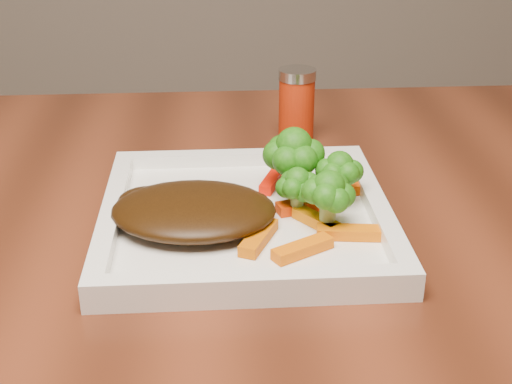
{
  "coord_description": "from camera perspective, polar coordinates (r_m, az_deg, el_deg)",
  "views": [
    {
      "loc": [
        -0.18,
        -0.69,
        1.08
      ],
      "look_at": [
        -0.15,
        -0.09,
        0.79
      ],
      "focal_mm": 50.0,
      "sensor_mm": 36.0,
      "label": 1
    }
  ],
  "objects": [
    {
      "name": "plate",
      "position": [
        0.68,
        -0.84,
        -2.38
      ],
      "size": [
        0.27,
        0.27,
        0.01
      ],
      "primitive_type": "cube",
      "color": "white",
      "rests_on": "dining_table"
    },
    {
      "name": "carrot_4",
      "position": [
        0.73,
        1.23,
        0.83
      ],
      "size": [
        0.03,
        0.05,
        0.01
      ],
      "primitive_type": "cube",
      "rotation": [
        0.0,
        0.0,
        1.2
      ],
      "color": "#F41703",
      "rests_on": "plate"
    },
    {
      "name": "carrot_5",
      "position": [
        0.66,
        4.81,
        -2.25
      ],
      "size": [
        0.04,
        0.05,
        0.01
      ],
      "primitive_type": "cube",
      "rotation": [
        0.0,
        0.0,
        -0.92
      ],
      "color": "orange",
      "rests_on": "plate"
    },
    {
      "name": "broccoli_1",
      "position": [
        0.69,
        6.66,
        1.46
      ],
      "size": [
        0.06,
        0.06,
        0.06
      ],
      "primitive_type": null,
      "rotation": [
        0.0,
        0.0,
        0.29
      ],
      "color": "#287012",
      "rests_on": "plate"
    },
    {
      "name": "carrot_6",
      "position": [
        0.69,
        4.14,
        -1.03
      ],
      "size": [
        0.06,
        0.03,
        0.01
      ],
      "primitive_type": "cube",
      "rotation": [
        0.0,
        0.0,
        0.29
      ],
      "color": "red",
      "rests_on": "plate"
    },
    {
      "name": "spice_shaker",
      "position": [
        0.87,
        3.26,
        6.86
      ],
      "size": [
        0.04,
        0.04,
        0.09
      ],
      "primitive_type": "cylinder",
      "rotation": [
        0.0,
        0.0,
        -0.02
      ],
      "color": "#AE2509",
      "rests_on": "dining_table"
    },
    {
      "name": "broccoli_3",
      "position": [
        0.67,
        3.32,
        0.56
      ],
      "size": [
        0.05,
        0.05,
        0.06
      ],
      "primitive_type": null,
      "rotation": [
        0.0,
        0.0,
        -0.24
      ],
      "color": "#195E0F",
      "rests_on": "plate"
    },
    {
      "name": "broccoli_0",
      "position": [
        0.7,
        3.02,
        2.27
      ],
      "size": [
        0.09,
        0.09,
        0.07
      ],
      "primitive_type": null,
      "rotation": [
        0.0,
        0.0,
        0.33
      ],
      "color": "#2E6510",
      "rests_on": "plate"
    },
    {
      "name": "carrot_1",
      "position": [
        0.64,
        7.54,
        -3.23
      ],
      "size": [
        0.06,
        0.02,
        0.01
      ],
      "primitive_type": "cube",
      "rotation": [
        0.0,
        0.0,
        -0.11
      ],
      "color": "#DC6303",
      "rests_on": "plate"
    },
    {
      "name": "carrot_0",
      "position": [
        0.61,
        3.75,
        -4.53
      ],
      "size": [
        0.06,
        0.04,
        0.01
      ],
      "primitive_type": "cube",
      "rotation": [
        0.0,
        0.0,
        0.53
      ],
      "color": "#E16103",
      "rests_on": "plate"
    },
    {
      "name": "broccoli_2",
      "position": [
        0.64,
        5.8,
        -0.66
      ],
      "size": [
        0.06,
        0.06,
        0.06
      ],
      "primitive_type": null,
      "rotation": [
        0.0,
        0.0,
        -0.02
      ],
      "color": "#215F0F",
      "rests_on": "plate"
    },
    {
      "name": "carrot_2",
      "position": [
        0.63,
        0.21,
        -3.65
      ],
      "size": [
        0.04,
        0.06,
        0.01
      ],
      "primitive_type": "cube",
      "rotation": [
        0.0,
        0.0,
        1.15
      ],
      "color": "#CE5D03",
      "rests_on": "plate"
    },
    {
      "name": "carrot_3",
      "position": [
        0.72,
        7.25,
        0.19
      ],
      "size": [
        0.05,
        0.03,
        0.01
      ],
      "primitive_type": "cube",
      "rotation": [
        0.0,
        0.0,
        0.23
      ],
      "color": "#D14503",
      "rests_on": "plate"
    },
    {
      "name": "steak",
      "position": [
        0.66,
        -5.01,
        -1.47
      ],
      "size": [
        0.16,
        0.13,
        0.03
      ],
      "primitive_type": "ellipsoid",
      "rotation": [
        0.0,
        0.0,
        -0.1
      ],
      "color": "#351D08",
      "rests_on": "plate"
    }
  ]
}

